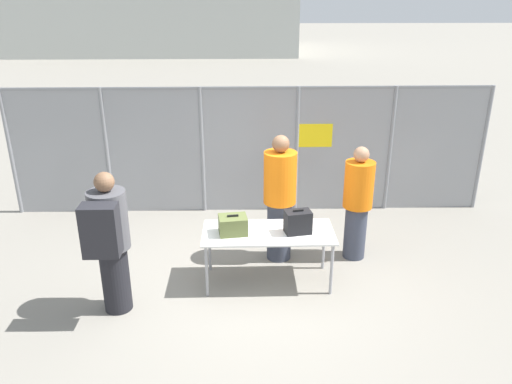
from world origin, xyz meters
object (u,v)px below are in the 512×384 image
suitcase_olive (233,225)px  traveler_hooded (109,240)px  security_worker_near (280,197)px  utility_trailer (370,157)px  inspection_table (268,236)px  suitcase_black (298,222)px  security_worker_far (358,202)px

suitcase_olive → traveler_hooded: 1.53m
security_worker_near → utility_trailer: security_worker_near is taller
inspection_table → utility_trailer: 4.86m
security_worker_near → utility_trailer: size_ratio=0.50×
suitcase_black → security_worker_near: (-0.18, 0.68, 0.06)m
suitcase_black → utility_trailer: bearing=64.9°
inspection_table → traveler_hooded: size_ratio=0.96×
inspection_table → suitcase_olive: (-0.45, -0.03, 0.18)m
traveler_hooded → security_worker_near: 2.41m
inspection_table → suitcase_olive: size_ratio=4.36×
traveler_hooded → security_worker_near: security_worker_near is taller
traveler_hooded → utility_trailer: size_ratio=0.48×
utility_trailer → security_worker_near: bearing=-121.4°
suitcase_black → inspection_table: bearing=174.7°
inspection_table → suitcase_black: 0.43m
suitcase_black → security_worker_far: security_worker_far is taller
security_worker_near → security_worker_far: security_worker_near is taller
suitcase_black → security_worker_far: 1.14m
security_worker_near → security_worker_far: bearing=165.2°
security_worker_far → inspection_table: bearing=24.5°
inspection_table → traveler_hooded: bearing=-161.5°
inspection_table → utility_trailer: bearing=60.7°
suitcase_olive → suitcase_black: suitcase_black is taller
security_worker_near → suitcase_black: bearing=90.2°
suitcase_black → suitcase_olive: bearing=179.7°
traveler_hooded → security_worker_far: (3.14, 1.27, -0.11)m
inspection_table → suitcase_black: size_ratio=4.68×
traveler_hooded → utility_trailer: traveler_hooded is taller
traveler_hooded → inspection_table: bearing=0.4°
inspection_table → utility_trailer: (2.37, 4.23, -0.31)m
security_worker_near → utility_trailer: bearing=-136.1°
suitcase_olive → utility_trailer: size_ratio=0.10×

